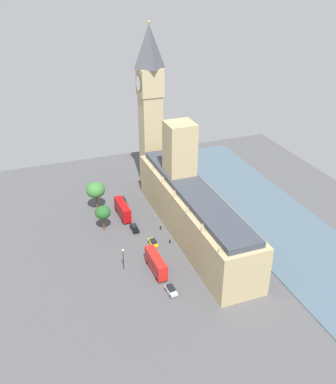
# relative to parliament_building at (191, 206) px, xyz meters

# --- Properties ---
(ground_plane) EXTENTS (131.80, 131.80, 0.00)m
(ground_plane) POSITION_rel_parliament_building_xyz_m (1.99, 1.67, -8.58)
(ground_plane) COLOR #4C4C4F
(river_thames) EXTENTS (28.37, 118.62, 0.25)m
(river_thames) POSITION_rel_parliament_building_xyz_m (-26.27, 1.67, -8.45)
(river_thames) COLOR #475B6B
(river_thames) RESTS_ON ground
(parliament_building) EXTENTS (12.78, 61.80, 30.84)m
(parliament_building) POSITION_rel_parliament_building_xyz_m (0.00, 0.00, 0.00)
(parliament_building) COLOR tan
(parliament_building) RESTS_ON ground
(clock_tower) EXTENTS (7.80, 7.80, 55.40)m
(clock_tower) POSITION_rel_parliament_building_xyz_m (0.32, -35.36, 20.08)
(clock_tower) COLOR tan
(clock_tower) RESTS_ON ground
(car_dark_green_under_trees) EXTENTS (2.02, 4.36, 1.74)m
(car_dark_green_under_trees) POSITION_rel_parliament_building_xyz_m (14.51, -23.51, -7.69)
(car_dark_green_under_trees) COLOR #19472D
(car_dark_green_under_trees) RESTS_ON ground
(double_decker_bus_by_river_gate) EXTENTS (2.85, 10.56, 4.75)m
(double_decker_bus_by_river_gate) POSITION_rel_parliament_building_xyz_m (16.82, -15.07, -5.94)
(double_decker_bus_by_river_gate) COLOR #B20C0F
(double_decker_bus_by_river_gate) RESTS_ON ground
(car_black_midblock) EXTENTS (1.88, 4.38, 1.74)m
(car_black_midblock) POSITION_rel_parliament_building_xyz_m (15.69, -6.12, -7.69)
(car_black_midblock) COLOR black
(car_black_midblock) RESTS_ON ground
(car_yellow_cab_corner) EXTENTS (1.93, 4.16, 1.74)m
(car_yellow_cab_corner) POSITION_rel_parliament_building_xyz_m (12.91, 3.03, -7.69)
(car_yellow_cab_corner) COLOR gold
(car_yellow_cab_corner) RESTS_ON ground
(double_decker_bus_leading) EXTENTS (2.86, 10.56, 4.75)m
(double_decker_bus_leading) POSITION_rel_parliament_building_xyz_m (15.95, 14.37, -5.94)
(double_decker_bus_leading) COLOR red
(double_decker_bus_leading) RESTS_ON ground
(car_silver_trailing) EXTENTS (2.12, 4.29, 1.74)m
(car_silver_trailing) POSITION_rel_parliament_building_xyz_m (15.30, 23.54, -7.69)
(car_silver_trailing) COLOR #B7B7BC
(car_silver_trailing) RESTS_ON ground
(pedestrian_near_tower) EXTENTS (0.60, 0.51, 1.52)m
(pedestrian_near_tower) POSITION_rel_parliament_building_xyz_m (8.08, 3.84, -7.90)
(pedestrian_near_tower) COLOR black
(pedestrian_near_tower) RESTS_ON ground
(pedestrian_kerbside) EXTENTS (0.66, 0.64, 1.57)m
(pedestrian_kerbside) POSITION_rel_parliament_building_xyz_m (8.14, -3.89, -7.87)
(pedestrian_kerbside) COLOR black
(pedestrian_kerbside) RESTS_ON ground
(pedestrian_opposite_hall) EXTENTS (0.50, 0.60, 1.53)m
(pedestrian_opposite_hall) POSITION_rel_parliament_building_xyz_m (7.89, -10.10, -7.89)
(pedestrian_opposite_hall) COLOR gray
(pedestrian_opposite_hall) RESTS_ON ground
(plane_tree_far_end) EXTENTS (4.66, 4.66, 8.00)m
(plane_tree_far_end) POSITION_rel_parliament_building_xyz_m (24.12, -9.76, -2.62)
(plane_tree_far_end) COLOR brown
(plane_tree_far_end) RESTS_ON ground
(plane_tree_slot_10) EXTENTS (6.02, 6.02, 9.67)m
(plane_tree_slot_10) POSITION_rel_parliament_building_xyz_m (23.50, -22.46, -1.50)
(plane_tree_slot_10) COLOR brown
(plane_tree_slot_10) RESTS_ON ground
(street_lamp_slot_11) EXTENTS (0.56, 0.56, 6.36)m
(street_lamp_slot_11) POSITION_rel_parliament_building_xyz_m (23.60, 10.68, -4.14)
(street_lamp_slot_11) COLOR black
(street_lamp_slot_11) RESTS_ON ground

